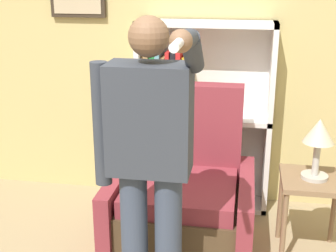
{
  "coord_description": "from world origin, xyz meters",
  "views": [
    {
      "loc": [
        0.46,
        -1.77,
        1.91
      ],
      "look_at": [
        0.02,
        0.78,
        1.04
      ],
      "focal_mm": 50.0,
      "sensor_mm": 36.0,
      "label": 1
    }
  ],
  "objects_px": {
    "person_standing": "(149,158)",
    "side_table": "(313,192)",
    "bookcase": "(188,121)",
    "table_lamp": "(319,137)",
    "armchair": "(183,200)"
  },
  "relations": [
    {
      "from": "bookcase",
      "to": "person_standing",
      "type": "xyz_separation_m",
      "value": [
        -0.02,
        -1.43,
        0.25
      ]
    },
    {
      "from": "bookcase",
      "to": "side_table",
      "type": "height_order",
      "value": "bookcase"
    },
    {
      "from": "person_standing",
      "to": "table_lamp",
      "type": "bearing_deg",
      "value": 38.89
    },
    {
      "from": "bookcase",
      "to": "table_lamp",
      "type": "bearing_deg",
      "value": -34.8
    },
    {
      "from": "person_standing",
      "to": "side_table",
      "type": "relative_size",
      "value": 2.91
    },
    {
      "from": "bookcase",
      "to": "armchair",
      "type": "bearing_deg",
      "value": -85.11
    },
    {
      "from": "armchair",
      "to": "table_lamp",
      "type": "xyz_separation_m",
      "value": [
        0.88,
        0.02,
        0.52
      ]
    },
    {
      "from": "table_lamp",
      "to": "person_standing",
      "type": "bearing_deg",
      "value": -141.11
    },
    {
      "from": "side_table",
      "to": "table_lamp",
      "type": "height_order",
      "value": "table_lamp"
    },
    {
      "from": "armchair",
      "to": "person_standing",
      "type": "relative_size",
      "value": 0.67
    },
    {
      "from": "bookcase",
      "to": "table_lamp",
      "type": "xyz_separation_m",
      "value": [
        0.94,
        -0.66,
        0.15
      ]
    },
    {
      "from": "bookcase",
      "to": "table_lamp",
      "type": "height_order",
      "value": "bookcase"
    },
    {
      "from": "person_standing",
      "to": "side_table",
      "type": "distance_m",
      "value": 1.33
    },
    {
      "from": "armchair",
      "to": "table_lamp",
      "type": "distance_m",
      "value": 1.03
    },
    {
      "from": "table_lamp",
      "to": "bookcase",
      "type": "bearing_deg",
      "value": 145.2
    }
  ]
}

